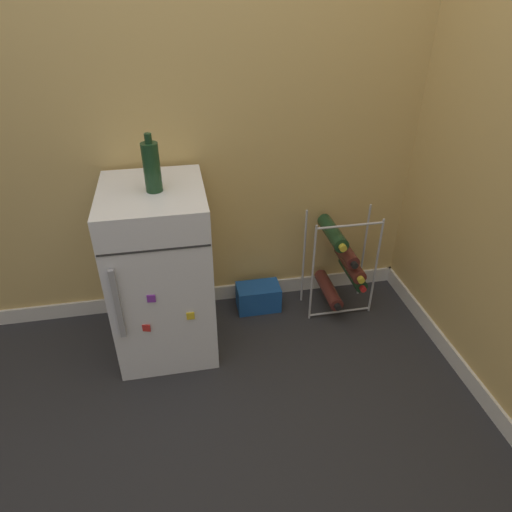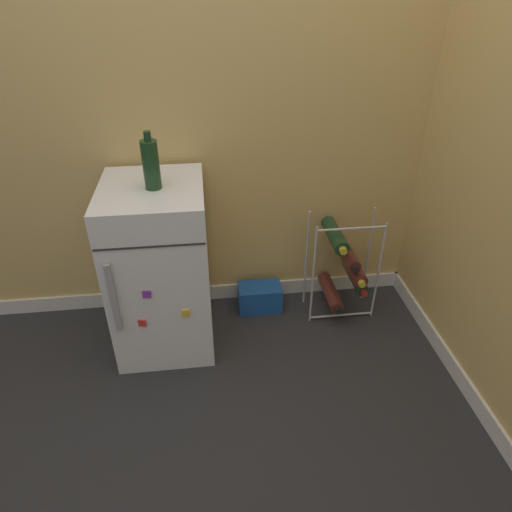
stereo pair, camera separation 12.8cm
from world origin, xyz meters
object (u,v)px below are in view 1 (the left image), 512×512
(mini_fridge, at_px, (161,271))
(soda_box, at_px, (258,297))
(fridge_top_bottle, at_px, (152,167))
(wine_rack, at_px, (341,262))

(mini_fridge, height_order, soda_box, mini_fridge)
(mini_fridge, height_order, fridge_top_bottle, fridge_top_bottle)
(fridge_top_bottle, bearing_deg, mini_fridge, 140.51)
(wine_rack, relative_size, fridge_top_bottle, 2.37)
(mini_fridge, relative_size, wine_rack, 1.44)
(wine_rack, relative_size, soda_box, 2.45)
(wine_rack, distance_m, soda_box, 0.51)
(soda_box, distance_m, fridge_top_bottle, 1.03)
(soda_box, height_order, fridge_top_bottle, fridge_top_bottle)
(wine_rack, distance_m, fridge_top_bottle, 1.16)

